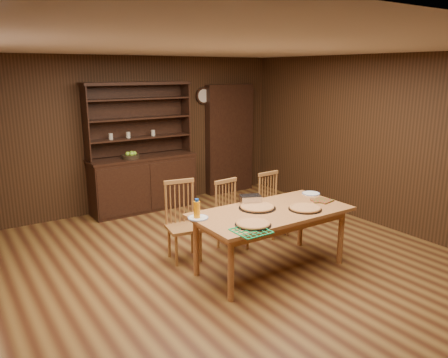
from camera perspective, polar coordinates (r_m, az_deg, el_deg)
floor at (r=5.52m, az=1.44°, el=-11.29°), size 6.00×6.00×0.00m
room_shell at (r=5.05m, az=1.55°, el=5.12°), size 6.00×6.00×6.00m
china_hutch at (r=7.62m, az=-10.55°, el=0.39°), size 1.84×0.52×2.17m
doorway at (r=8.55m, az=0.71°, el=5.22°), size 1.00×0.18×2.10m
wall_clock at (r=8.22m, az=-2.72°, el=10.81°), size 0.30×0.05×0.30m
dining_table at (r=5.22m, az=6.20°, el=-4.95°), size 1.88×0.94×0.75m
chair_left at (r=5.59m, az=-5.49°, el=-5.06°), size 0.48×0.46×1.02m
chair_center at (r=5.90m, az=0.77°, el=-4.40°), size 0.42×0.40×0.94m
chair_right at (r=6.41m, az=6.24°, el=-3.04°), size 0.39×0.38×0.93m
pizza_left at (r=4.69m, az=3.82°, el=-5.84°), size 0.39×0.39×0.04m
pizza_right at (r=5.28m, az=10.55°, el=-3.76°), size 0.40×0.40×0.04m
pizza_center at (r=5.25m, az=4.36°, el=-3.67°), size 0.45×0.45×0.04m
cooling_rack at (r=4.52m, az=3.56°, el=-6.77°), size 0.34×0.34×0.02m
plate_left at (r=4.90m, az=-3.41°, el=-5.08°), size 0.23×0.23×0.02m
plate_right at (r=5.95m, az=11.30°, el=-1.86°), size 0.24×0.24×0.02m
foil_dish at (r=5.43m, az=3.46°, el=-2.68°), size 0.30×0.26×0.10m
juice_bottle at (r=4.86m, az=-3.57°, el=-4.02°), size 0.07×0.07×0.23m
pot_holder_a at (r=5.67m, az=12.73°, el=-2.74°), size 0.26×0.26×0.02m
pot_holder_b at (r=5.65m, az=12.34°, el=-2.77°), size 0.25×0.25×0.01m
fruit_bowl at (r=7.39m, az=-12.07°, el=2.98°), size 0.30×0.30×0.12m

